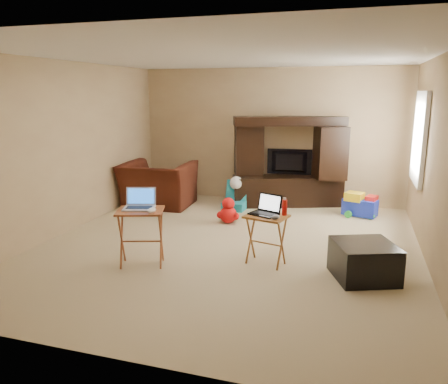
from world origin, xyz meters
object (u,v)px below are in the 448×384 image
(laptop_right, at_px, (264,205))
(water_bottle, at_px, (285,207))
(tray_table_left, at_px, (141,238))
(mouse_right, at_px, (275,217))
(television, at_px, (289,162))
(plush_toy, at_px, (228,210))
(push_toy, at_px, (360,204))
(ottoman, at_px, (364,261))
(tray_table_right, at_px, (266,240))
(mouse_left, at_px, (152,210))
(entertainment_center, at_px, (288,162))
(recliner, at_px, (158,185))
(child_rocker, at_px, (235,195))
(laptop_left, at_px, (139,199))

(laptop_right, relative_size, water_bottle, 1.70)
(tray_table_left, xyz_separation_m, water_bottle, (1.62, 0.55, 0.36))
(laptop_right, relative_size, mouse_right, 2.58)
(television, height_order, plush_toy, television)
(push_toy, height_order, water_bottle, water_bottle)
(ottoman, xyz_separation_m, tray_table_right, (-1.14, 0.09, 0.10))
(ottoman, distance_m, tray_table_right, 1.15)
(water_bottle, bearing_deg, ottoman, -10.06)
(tray_table_left, xyz_separation_m, mouse_right, (1.55, 0.35, 0.29))
(tray_table_left, bearing_deg, mouse_left, -38.43)
(entertainment_center, relative_size, plush_toy, 4.71)
(laptop_right, xyz_separation_m, water_bottle, (0.24, 0.06, -0.03))
(water_bottle, bearing_deg, recliner, 141.79)
(plush_toy, relative_size, ottoman, 0.66)
(plush_toy, bearing_deg, tray_table_right, -58.56)
(plush_toy, distance_m, laptop_right, 1.81)
(child_rocker, bearing_deg, tray_table_left, -95.62)
(television, height_order, tray_table_right, television)
(tray_table_right, bearing_deg, tray_table_left, -147.65)
(child_rocker, xyz_separation_m, ottoman, (2.20, -2.42, -0.05))
(tray_table_right, xyz_separation_m, mouse_left, (-1.23, -0.54, 0.41))
(child_rocker, xyz_separation_m, laptop_right, (1.02, -2.32, 0.48))
(plush_toy, height_order, water_bottle, water_bottle)
(television, xyz_separation_m, water_bottle, (0.41, -3.00, -0.07))
(recliner, distance_m, laptop_right, 3.27)
(tray_table_right, xyz_separation_m, mouse_right, (0.13, -0.12, 0.33))
(push_toy, bearing_deg, water_bottle, -91.32)
(laptop_left, distance_m, laptop_right, 1.49)
(entertainment_center, distance_m, tray_table_right, 3.00)
(plush_toy, height_order, push_toy, plush_toy)
(ottoman, xyz_separation_m, water_bottle, (-0.94, 0.17, 0.50))
(ottoman, height_order, laptop_right, laptop_right)
(television, distance_m, mouse_left, 3.77)
(tray_table_right, xyz_separation_m, laptop_left, (-1.45, -0.44, 0.51))
(push_toy, distance_m, ottoman, 2.63)
(laptop_left, relative_size, water_bottle, 1.92)
(push_toy, distance_m, laptop_right, 2.81)
(ottoman, xyz_separation_m, laptop_right, (-1.18, 0.11, 0.53))
(entertainment_center, bearing_deg, push_toy, -37.66)
(entertainment_center, relative_size, laptop_right, 6.21)
(entertainment_center, bearing_deg, recliner, 178.41)
(recliner, xyz_separation_m, plush_toy, (1.55, -0.67, -0.19))
(television, xyz_separation_m, push_toy, (1.30, -0.54, -0.57))
(tray_table_left, xyz_separation_m, laptop_left, (-0.03, 0.03, 0.47))
(plush_toy, relative_size, mouse_left, 3.01)
(push_toy, bearing_deg, recliner, -155.74)
(tray_table_left, height_order, mouse_right, tray_table_left)
(laptop_right, bearing_deg, recliner, 160.75)
(plush_toy, distance_m, tray_table_left, 2.05)
(push_toy, bearing_deg, mouse_right, -91.28)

